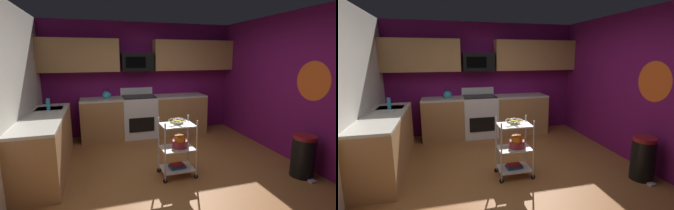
% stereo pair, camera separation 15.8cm
% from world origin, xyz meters
% --- Properties ---
extents(floor, '(4.40, 4.80, 0.04)m').
position_xyz_m(floor, '(0.00, 0.00, -0.02)').
color(floor, '#995B2D').
rests_on(floor, ground).
extents(wall_back, '(4.52, 0.06, 2.60)m').
position_xyz_m(wall_back, '(0.00, 2.43, 1.30)').
color(wall_back, '#6B1156').
rests_on(wall_back, ground).
extents(wall_left, '(0.06, 4.80, 2.60)m').
position_xyz_m(wall_left, '(-2.23, 0.00, 1.30)').
color(wall_left, silver).
rests_on(wall_left, ground).
extents(wall_right, '(0.06, 4.80, 2.60)m').
position_xyz_m(wall_right, '(2.23, 0.00, 1.30)').
color(wall_right, '#6B1156').
rests_on(wall_right, ground).
extents(wall_flower_decal, '(0.00, 0.63, 0.63)m').
position_xyz_m(wall_flower_decal, '(2.20, -0.33, 1.45)').
color(wall_flower_decal, '#E5591E').
extents(counter_run, '(3.63, 2.70, 0.92)m').
position_xyz_m(counter_run, '(-0.81, 1.53, 0.46)').
color(counter_run, '#B27F4C').
rests_on(counter_run, ground).
extents(oven_range, '(0.76, 0.65, 1.10)m').
position_xyz_m(oven_range, '(-0.16, 2.10, 0.48)').
color(oven_range, white).
rests_on(oven_range, ground).
extents(upper_cabinets, '(4.40, 0.33, 0.70)m').
position_xyz_m(upper_cabinets, '(0.03, 2.23, 1.85)').
color(upper_cabinets, '#B27F4C').
extents(microwave, '(0.70, 0.39, 0.40)m').
position_xyz_m(microwave, '(-0.16, 2.21, 1.70)').
color(microwave, black).
extents(rolling_cart, '(0.56, 0.39, 0.91)m').
position_xyz_m(rolling_cart, '(0.05, -0.00, 0.45)').
color(rolling_cart, silver).
rests_on(rolling_cart, ground).
extents(fruit_bowl, '(0.27, 0.27, 0.07)m').
position_xyz_m(fruit_bowl, '(0.05, -0.00, 0.88)').
color(fruit_bowl, silver).
rests_on(fruit_bowl, rolling_cart).
extents(mixing_bowl_large, '(0.25, 0.25, 0.11)m').
position_xyz_m(mixing_bowl_large, '(0.10, -0.00, 0.52)').
color(mixing_bowl_large, maroon).
rests_on(mixing_bowl_large, rolling_cart).
extents(mixing_bowl_small, '(0.18, 0.18, 0.08)m').
position_xyz_m(mixing_bowl_small, '(0.09, -0.03, 0.62)').
color(mixing_bowl_small, orange).
rests_on(mixing_bowl_small, rolling_cart).
extents(book_stack, '(0.26, 0.19, 0.06)m').
position_xyz_m(book_stack, '(0.05, -0.00, 0.16)').
color(book_stack, '#1E4C8C').
rests_on(book_stack, rolling_cart).
extents(kettle, '(0.21, 0.18, 0.26)m').
position_xyz_m(kettle, '(-0.87, 2.10, 1.00)').
color(kettle, teal).
rests_on(kettle, counter_run).
extents(dish_soap_bottle, '(0.06, 0.06, 0.20)m').
position_xyz_m(dish_soap_bottle, '(-1.89, 1.21, 1.02)').
color(dish_soap_bottle, '#2D8CBF').
rests_on(dish_soap_bottle, counter_run).
extents(trash_can, '(0.34, 0.42, 0.66)m').
position_xyz_m(trash_can, '(1.90, -0.58, 0.33)').
color(trash_can, black).
rests_on(trash_can, ground).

